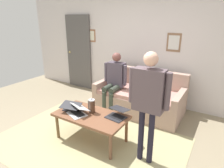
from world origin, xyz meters
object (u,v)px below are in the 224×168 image
Objects in this scene: laptop_center at (78,111)px; french_press at (92,106)px; laptop_left at (117,114)px; person_standing at (149,95)px; laptop_right at (73,108)px; person_seated at (115,79)px; interior_door at (79,53)px; coffee_table at (91,117)px; couch at (140,98)px.

laptop_center is 1.56× the size of french_press.
person_standing is (-0.56, 0.16, 0.50)m from laptop_left.
person_standing reaches higher than french_press.
laptop_right is 0.31× the size of person_seated.
coffee_table is (-1.91, 1.99, -0.60)m from interior_door.
person_seated reaches higher than couch.
interior_door is 1.60× the size of person_seated.
couch reaches higher than laptop_left.
interior_door is 1.29× the size of person_standing.
couch is at bearing -156.02° from person_seated.
person_standing is at bearing -178.76° from laptop_right.
person_standing is at bearing 179.76° from coffee_table.
interior_door is 2.72m from french_press.
person_standing is at bearing 145.31° from interior_door.
couch reaches higher than coffee_table.
laptop_left is (-0.15, 1.26, 0.22)m from couch.
laptop_center is at bearing 129.61° from interior_door.
laptop_center is (0.60, 0.25, -0.00)m from laptop_left.
person_standing reaches higher than coffee_table.
person_seated is at bearing -94.68° from laptop_right.
laptop_center is at bearing 4.24° from person_standing.
person_seated is at bearing 154.42° from interior_door.
person_seated reaches higher than laptop_right.
french_press is 0.20× the size of person_seated.
laptop_left is at bearing 96.77° from couch.
person_standing reaches higher than couch.
person_standing is (-2.88, 1.99, -0.00)m from interior_door.
person_standing reaches higher than laptop_left.
interior_door is at bearing -46.11° from coffee_table.
laptop_right is at bearing -19.48° from laptop_center.
person_seated reaches higher than french_press.
laptop_left is 0.91× the size of laptop_right.
couch reaches higher than laptop_center.
interior_door is 5.17× the size of laptop_right.
laptop_left is at bearing -16.06° from person_standing.
coffee_table is 0.45m from laptop_left.
laptop_left is at bearing -157.68° from laptop_center.
laptop_center is at bearing 92.73° from person_seated.
french_press is at bearing 101.35° from person_seated.
laptop_center is 0.24m from french_press.
person_seated is (1.22, -1.20, -0.29)m from person_standing.
person_standing reaches higher than laptop_right.
laptop_left is 0.23× the size of person_standing.
laptop_center is (-1.72, 2.08, -0.51)m from interior_door.
interior_door reaches higher than laptop_right.
french_press is (0.44, 0.08, 0.07)m from laptop_left.
laptop_left is (-0.41, -0.16, 0.10)m from coffee_table.
laptop_right is at bearing 5.25° from coffee_table.
laptop_right is (0.61, 1.45, 0.22)m from couch.
couch is 1.42× the size of person_seated.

